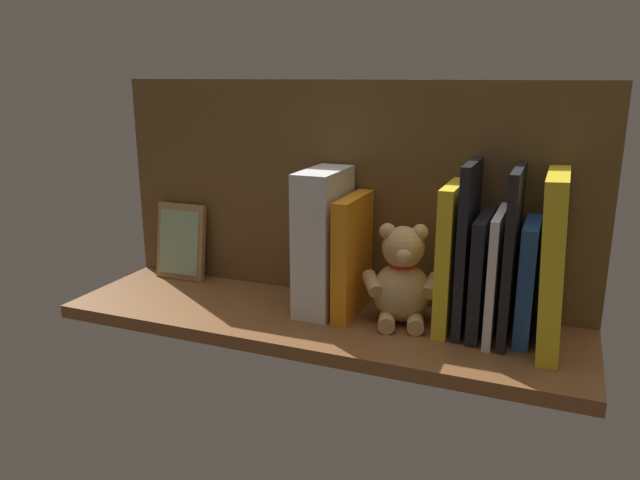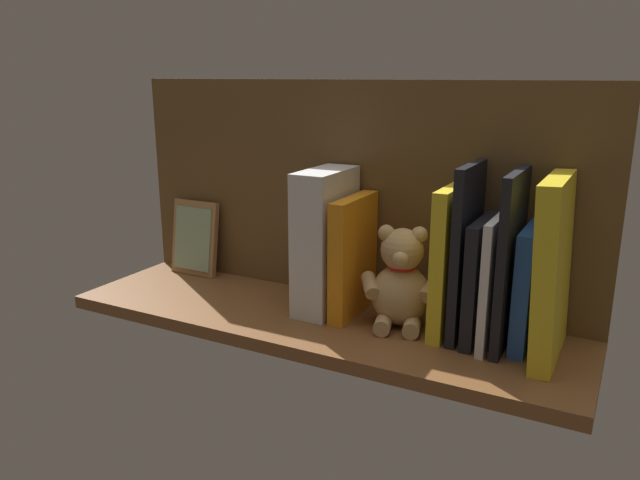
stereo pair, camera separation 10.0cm
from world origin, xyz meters
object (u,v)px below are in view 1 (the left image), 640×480
(book_0, at_px, (554,262))
(picture_frame_leaning, at_px, (181,242))
(teddy_bear, at_px, (402,279))
(dictionary_thick_white, at_px, (323,241))

(book_0, xyz_separation_m, picture_frame_leaning, (0.69, -0.06, -0.06))
(book_0, bearing_deg, picture_frame_leaning, -5.20)
(teddy_bear, relative_size, picture_frame_leaning, 1.10)
(book_0, relative_size, teddy_bear, 1.58)
(book_0, bearing_deg, teddy_bear, -1.63)
(teddy_bear, height_order, picture_frame_leaning, teddy_bear)
(teddy_bear, bearing_deg, picture_frame_leaning, -21.87)
(book_0, distance_m, teddy_bear, 0.23)
(book_0, bearing_deg, dictionary_thick_white, -2.09)
(dictionary_thick_white, bearing_deg, book_0, 177.91)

